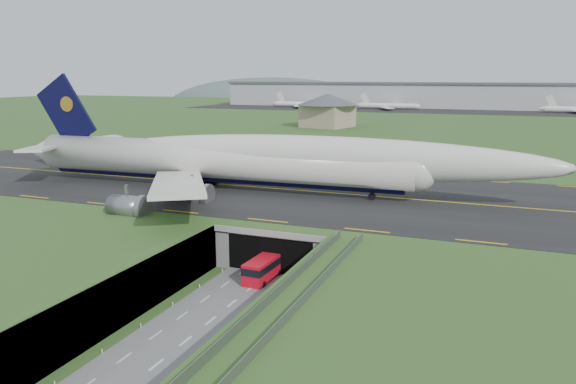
% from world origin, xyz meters
% --- Properties ---
extents(ground, '(900.00, 900.00, 0.00)m').
position_xyz_m(ground, '(0.00, 0.00, 0.00)').
color(ground, '#335321').
rests_on(ground, ground).
extents(airfield_deck, '(800.00, 800.00, 6.00)m').
position_xyz_m(airfield_deck, '(0.00, 0.00, 3.00)').
color(airfield_deck, gray).
rests_on(airfield_deck, ground).
extents(trench_road, '(12.00, 75.00, 0.20)m').
position_xyz_m(trench_road, '(0.00, -7.50, 0.10)').
color(trench_road, slate).
rests_on(trench_road, ground).
extents(taxiway, '(800.00, 44.00, 0.18)m').
position_xyz_m(taxiway, '(0.00, 33.00, 6.09)').
color(taxiway, black).
rests_on(taxiway, airfield_deck).
extents(tunnel_portal, '(17.00, 22.30, 6.00)m').
position_xyz_m(tunnel_portal, '(0.00, 16.71, 3.33)').
color(tunnel_portal, gray).
rests_on(tunnel_portal, ground).
extents(guideway, '(3.00, 53.00, 7.05)m').
position_xyz_m(guideway, '(11.00, -19.11, 5.32)').
color(guideway, '#A8A8A3').
rests_on(guideway, ground).
extents(jumbo_jet, '(98.77, 62.77, 20.78)m').
position_xyz_m(jumbo_jet, '(-12.31, 29.31, 11.60)').
color(jumbo_jet, silver).
rests_on(jumbo_jet, ground).
extents(shuttle_tram, '(2.95, 7.11, 2.87)m').
position_xyz_m(shuttle_tram, '(0.15, 5.44, 1.58)').
color(shuttle_tram, red).
rests_on(shuttle_tram, ground).
extents(service_building, '(28.84, 28.84, 12.92)m').
position_xyz_m(service_building, '(-37.38, 151.71, 13.66)').
color(service_building, tan).
rests_on(service_building, ground).
extents(cargo_terminal, '(320.00, 67.00, 15.60)m').
position_xyz_m(cargo_terminal, '(-0.22, 299.41, 13.96)').
color(cargo_terminal, '#B2B2B2').
rests_on(cargo_terminal, ground).
extents(distant_hills, '(700.00, 91.00, 60.00)m').
position_xyz_m(distant_hills, '(64.38, 430.00, -4.00)').
color(distant_hills, '#516260').
rests_on(distant_hills, ground).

